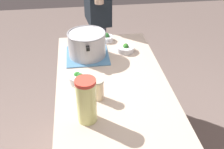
% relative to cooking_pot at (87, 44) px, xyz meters
% --- Properties ---
extents(counter_slab, '(1.39, 0.73, 0.91)m').
position_rel_cooking_pot_xyz_m(counter_slab, '(-0.35, -0.14, -0.56)').
color(counter_slab, '#C0AA97').
rests_on(counter_slab, ground_plane).
extents(dish_cloth, '(0.33, 0.32, 0.01)m').
position_rel_cooking_pot_xyz_m(dish_cloth, '(0.00, 0.00, -0.10)').
color(dish_cloth, teal).
rests_on(dish_cloth, counter_slab).
extents(cooking_pot, '(0.35, 0.28, 0.19)m').
position_rel_cooking_pot_xyz_m(cooking_pot, '(0.00, 0.00, 0.00)').
color(cooking_pot, '#B7B7BC').
rests_on(cooking_pot, dish_cloth).
extents(lemonade_pitcher, '(0.11, 0.11, 0.26)m').
position_rel_cooking_pot_xyz_m(lemonade_pitcher, '(-0.70, 0.04, 0.03)').
color(lemonade_pitcher, '#EEF491').
rests_on(lemonade_pitcher, counter_slab).
extents(mason_jar, '(0.07, 0.07, 0.13)m').
position_rel_cooking_pot_xyz_m(mason_jar, '(-0.52, -0.03, -0.04)').
color(mason_jar, beige).
rests_on(mason_jar, counter_slab).
extents(broccoli_bowl_front, '(0.12, 0.12, 0.07)m').
position_rel_cooking_pot_xyz_m(broccoli_bowl_front, '(0.24, -0.17, -0.08)').
color(broccoli_bowl_front, silver).
rests_on(broccoli_bowl_front, counter_slab).
extents(broccoli_bowl_center, '(0.13, 0.13, 0.07)m').
position_rel_cooking_pot_xyz_m(broccoli_bowl_center, '(-0.34, 0.07, -0.07)').
color(broccoli_bowl_center, silver).
rests_on(broccoli_bowl_center, counter_slab).
extents(broccoli_bowl_back, '(0.14, 0.14, 0.07)m').
position_rel_cooking_pot_xyz_m(broccoli_bowl_back, '(0.03, -0.30, -0.08)').
color(broccoli_bowl_back, silver).
rests_on(broccoli_bowl_back, counter_slab).
extents(person_cook, '(0.50, 0.24, 1.66)m').
position_rel_cooking_pot_xyz_m(person_cook, '(0.68, -0.14, -0.10)').
color(person_cook, '#464E61').
rests_on(person_cook, ground_plane).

